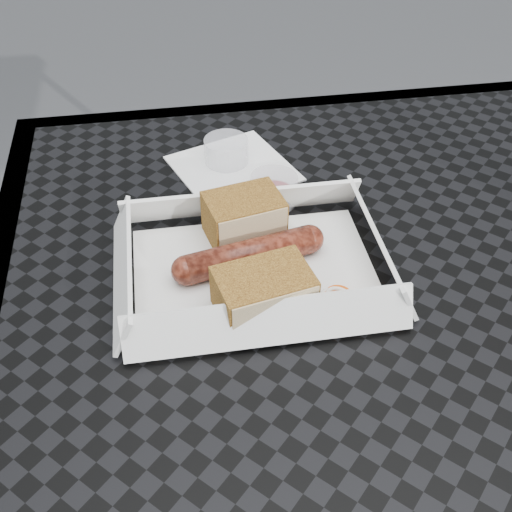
{
  "coord_description": "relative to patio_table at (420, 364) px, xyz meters",
  "views": [
    {
      "loc": [
        -0.22,
        -0.36,
        1.15
      ],
      "look_at": [
        -0.15,
        0.06,
        0.78
      ],
      "focal_mm": 45.0,
      "sensor_mm": 36.0,
      "label": 1
    }
  ],
  "objects": [
    {
      "name": "patio_table",
      "position": [
        0.0,
        0.0,
        0.0
      ],
      "size": [
        0.8,
        0.8,
        0.74
      ],
      "color": "black",
      "rests_on": "ground"
    },
    {
      "name": "veg_garnish",
      "position": [
        -0.09,
        0.02,
        0.08
      ],
      "size": [
        0.03,
        0.03,
        0.0
      ],
      "color": "#E8520A",
      "rests_on": "food_tray"
    },
    {
      "name": "condiment_cup_empty",
      "position": [
        -0.15,
        0.26,
        0.09
      ],
      "size": [
        0.05,
        0.05,
        0.03
      ],
      "primitive_type": "cylinder",
      "color": "silver",
      "rests_on": "patio_table"
    },
    {
      "name": "bread_far",
      "position": [
        -0.15,
        0.02,
        0.1
      ],
      "size": [
        0.09,
        0.07,
        0.04
      ],
      "primitive_type": "cube",
      "rotation": [
        0.0,
        0.0,
        0.21
      ],
      "color": "olive",
      "rests_on": "food_tray"
    },
    {
      "name": "food_tray",
      "position": [
        -0.15,
        0.07,
        0.08
      ],
      "size": [
        0.22,
        0.15,
        0.0
      ],
      "primitive_type": "cube",
      "color": "white",
      "rests_on": "patio_table"
    },
    {
      "name": "bread_near",
      "position": [
        -0.15,
        0.12,
        0.1
      ],
      "size": [
        0.08,
        0.06,
        0.04
      ],
      "primitive_type": "cube",
      "rotation": [
        0.0,
        0.0,
        0.21
      ],
      "color": "olive",
      "rests_on": "food_tray"
    },
    {
      "name": "condiment_cup_sauce",
      "position": [
        -0.11,
        0.18,
        0.09
      ],
      "size": [
        0.05,
        0.05,
        0.03
      ],
      "primitive_type": "cylinder",
      "color": "maroon",
      "rests_on": "patio_table"
    },
    {
      "name": "bratwurst",
      "position": [
        -0.15,
        0.08,
        0.09
      ],
      "size": [
        0.15,
        0.05,
        0.03
      ],
      "rotation": [
        0.0,
        0.0,
        0.21
      ],
      "color": "maroon",
      "rests_on": "food_tray"
    },
    {
      "name": "napkin",
      "position": [
        -0.15,
        0.25,
        0.08
      ],
      "size": [
        0.15,
        0.15,
        0.0
      ],
      "primitive_type": "cube",
      "rotation": [
        0.0,
        0.0,
        0.35
      ],
      "color": "white",
      "rests_on": "patio_table"
    }
  ]
}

